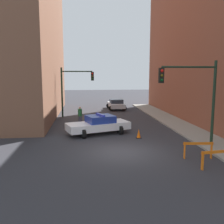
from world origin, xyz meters
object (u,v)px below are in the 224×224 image
at_px(police_car, 99,124).
at_px(traffic_light_near, 196,90).
at_px(traffic_light_far, 72,85).
at_px(pedestrian_crossing, 80,116).
at_px(barrier_mid, 216,156).
at_px(traffic_cone, 139,134).
at_px(barrier_back, 198,147).
at_px(parked_car_near, 116,104).

bearing_deg(police_car, traffic_light_near, -143.16).
distance_m(traffic_light_far, pedestrian_crossing, 5.16).
bearing_deg(traffic_light_near, barrier_mid, -99.29).
relative_size(traffic_light_far, traffic_cone, 7.93).
bearing_deg(barrier_mid, traffic_light_far, 115.29).
distance_m(traffic_light_near, barrier_mid, 4.83).
relative_size(barrier_mid, barrier_back, 1.00).
bearing_deg(parked_car_near, traffic_light_near, -82.34).
xyz_separation_m(traffic_light_far, pedestrian_crossing, (0.81, -4.42, -2.54)).
height_order(traffic_light_far, pedestrian_crossing, traffic_light_far).
bearing_deg(barrier_mid, barrier_back, 97.24).
distance_m(police_car, pedestrian_crossing, 3.79).
xyz_separation_m(police_car, barrier_back, (4.95, -6.27, -0.11)).
distance_m(barrier_mid, barrier_back, 1.51).
xyz_separation_m(parked_car_near, traffic_cone, (-0.31, -14.93, -0.36)).
height_order(parked_car_near, barrier_mid, parked_car_near).
bearing_deg(traffic_light_far, pedestrian_crossing, -79.61).
height_order(traffic_light_near, barrier_back, traffic_light_near).
height_order(traffic_light_near, police_car, traffic_light_near).
bearing_deg(barrier_back, parked_car_near, 95.55).
distance_m(traffic_light_far, parked_car_near, 8.04).
bearing_deg(pedestrian_crossing, parked_car_near, -28.04).
xyz_separation_m(police_car, traffic_cone, (2.74, -1.63, -0.41)).
bearing_deg(traffic_cone, pedestrian_crossing, 129.30).
xyz_separation_m(traffic_light_near, pedestrian_crossing, (-7.22, 7.46, -2.67)).
height_order(police_car, pedestrian_crossing, pedestrian_crossing).
bearing_deg(pedestrian_crossing, traffic_cone, -144.04).
relative_size(barrier_mid, traffic_cone, 2.43).
height_order(traffic_light_near, pedestrian_crossing, traffic_light_near).
relative_size(traffic_light_near, traffic_cone, 7.93).
relative_size(traffic_light_near, traffic_light_far, 1.00).
bearing_deg(traffic_light_near, traffic_cone, 142.34).
relative_size(police_car, barrier_back, 3.16).
bearing_deg(traffic_light_near, barrier_back, -109.39).
height_order(police_car, barrier_mid, police_car).
xyz_separation_m(barrier_mid, traffic_cone, (-2.40, 6.13, -0.30)).
relative_size(traffic_light_near, barrier_back, 3.26).
distance_m(traffic_light_far, police_car, 8.66).
xyz_separation_m(traffic_light_far, barrier_mid, (7.41, -15.69, -2.78)).
bearing_deg(barrier_back, traffic_light_far, 116.97).
xyz_separation_m(traffic_light_near, traffic_cone, (-3.02, 2.33, -3.21)).
distance_m(traffic_light_far, barrier_mid, 17.57).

